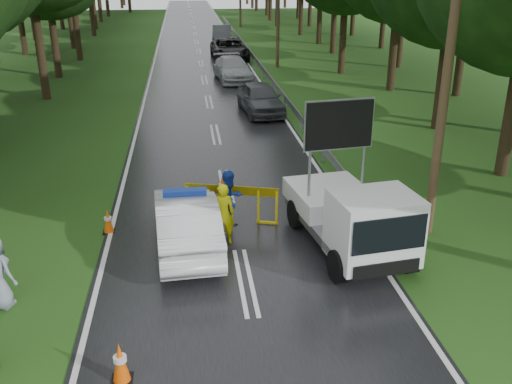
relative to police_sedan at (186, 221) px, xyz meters
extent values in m
plane|color=#1C3E11|center=(1.30, -1.91, -0.72)|extent=(160.00, 160.00, 0.00)
cube|color=black|center=(1.30, 28.09, -0.71)|extent=(7.00, 140.00, 0.02)
cylinder|color=gray|center=(5.00, -1.91, -0.37)|extent=(0.12, 0.12, 0.70)
cube|color=gray|center=(5.00, 28.09, -0.17)|extent=(0.05, 60.00, 0.30)
cylinder|color=#4D3F24|center=(6.50, 0.09, 4.28)|extent=(0.24, 0.24, 10.00)
imported|color=silver|center=(0.00, 0.00, 0.00)|extent=(1.81, 4.44, 1.43)
cube|color=#1938A5|center=(0.00, 0.00, 0.78)|extent=(1.09, 0.37, 0.14)
cube|color=gray|center=(4.02, -0.18, -0.20)|extent=(2.41, 4.17, 0.23)
cube|color=white|center=(3.89, 0.75, 0.17)|extent=(2.27, 2.51, 0.52)
cube|color=white|center=(4.26, -1.86, 0.45)|extent=(2.07, 1.75, 1.60)
cube|color=black|center=(4.37, -2.62, 0.64)|extent=(1.72, 0.28, 0.80)
cube|color=black|center=(3.94, 0.37, 2.28)|extent=(1.78, 0.36, 1.22)
cylinder|color=black|center=(3.40, -2.17, -0.33)|extent=(0.37, 0.82, 0.79)
cylinder|color=black|center=(5.17, -1.92, -0.33)|extent=(0.37, 0.82, 0.79)
cylinder|color=black|center=(2.98, 0.81, -0.33)|extent=(0.37, 0.82, 0.79)
cylinder|color=black|center=(4.75, 1.06, -0.33)|extent=(0.37, 0.82, 0.79)
cube|color=yellow|center=(0.05, 1.73, -0.21)|extent=(0.08, 0.08, 1.01)
cube|color=yellow|center=(0.53, 1.59, -0.21)|extent=(0.08, 0.08, 1.01)
cube|color=yellow|center=(1.99, 1.15, -0.21)|extent=(0.08, 0.08, 1.01)
cube|color=yellow|center=(2.48, 1.01, -0.21)|extent=(0.08, 0.08, 1.01)
cube|color=#F2CC00|center=(1.26, 1.37, 0.24)|extent=(2.54, 0.80, 0.25)
imported|color=#F7F70D|center=(0.94, 0.09, 0.11)|extent=(0.60, 0.40, 1.65)
imported|color=#1939A4|center=(1.20, 1.00, 0.11)|extent=(1.02, 0.99, 1.66)
imported|color=#3D3F45|center=(3.67, 13.50, 0.01)|extent=(2.15, 4.44, 1.46)
imported|color=#A4A7AC|center=(3.06, 21.79, -0.02)|extent=(2.40, 4.98, 1.40)
imported|color=black|center=(3.51, 29.82, 0.03)|extent=(2.76, 5.50, 1.49)
imported|color=#404348|center=(3.56, 39.08, 0.05)|extent=(1.98, 4.77, 1.53)
cube|color=black|center=(-1.20, -4.96, -0.70)|extent=(0.38, 0.38, 0.03)
cone|color=#FE5A08|center=(-1.20, -4.96, -0.31)|extent=(0.31, 0.31, 0.78)
cube|color=black|center=(0.66, -0.25, -0.70)|extent=(0.33, 0.33, 0.03)
cone|color=#FE5A08|center=(0.66, -0.25, -0.36)|extent=(0.27, 0.27, 0.68)
cube|color=black|center=(1.11, 3.09, -0.70)|extent=(0.35, 0.35, 0.03)
cone|color=#FE5A08|center=(1.11, 3.09, -0.34)|extent=(0.29, 0.29, 0.72)
cube|color=black|center=(-2.10, 1.09, -0.71)|extent=(0.32, 0.32, 0.03)
cone|color=#FE5A08|center=(-2.10, 1.09, -0.37)|extent=(0.27, 0.27, 0.67)
cube|color=black|center=(4.09, 1.69, -0.70)|extent=(0.36, 0.36, 0.03)
cone|color=#FE5A08|center=(4.09, 1.69, -0.33)|extent=(0.30, 0.30, 0.74)
camera|label=1|loc=(0.14, -13.20, 6.12)|focal=40.00mm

